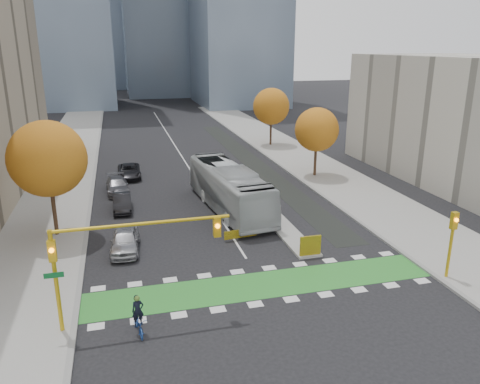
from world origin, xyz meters
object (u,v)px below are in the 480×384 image
parked_car_a (125,240)px  parked_car_d (129,171)px  parked_car_b (122,202)px  hazard_board (310,246)px  bus (229,188)px  traffic_signal_west (112,248)px  traffic_signal_east (452,235)px  parked_car_c (117,186)px  cyclist (139,321)px  tree_east_near (317,130)px  tree_east_far (271,106)px  tree_west (48,159)px

parked_car_a → parked_car_d: 18.25m
parked_car_b → parked_car_d: (0.90, 10.00, 0.00)m
parked_car_b → hazard_board: bearing=-46.6°
bus → traffic_signal_west: bearing=-127.8°
traffic_signal_east → parked_car_c: (-18.23, 21.92, -2.05)m
cyclist → tree_east_near: bearing=42.5°
tree_east_near → parked_car_a: tree_east_near is taller
tree_east_near → parked_car_d: size_ratio=1.45×
traffic_signal_east → parked_car_b: bearing=136.6°
tree_east_near → traffic_signal_east: size_ratio=1.73×
tree_east_far → bus: (-11.36, -23.66, -3.41)m
parked_car_b → parked_car_c: 5.01m
parked_car_a → parked_car_b: bearing=95.1°
bus → parked_car_c: (-8.87, 7.07, -1.15)m
tree_east_near → tree_east_far: tree_east_far is taller
tree_west → tree_east_near: tree_west is taller
parked_car_a → parked_car_d: (0.87, 18.23, -0.08)m
parked_car_b → parked_car_c: bearing=94.2°
cyclist → bus: (8.14, 15.80, 1.17)m
tree_east_near → tree_east_far: size_ratio=0.92×
traffic_signal_east → cyclist: bearing=-176.9°
parked_car_a → parked_car_c: 13.23m
cyclist → traffic_signal_west: bearing=125.9°
hazard_board → cyclist: size_ratio=0.71×
traffic_signal_east → parked_car_d: bearing=122.3°
tree_east_near → parked_car_d: (-18.50, 4.41, -4.19)m
parked_car_c → cyclist: bearing=-91.2°
tree_west → tree_east_far: size_ratio=1.08×
tree_east_far → traffic_signal_west: bearing=-117.9°
tree_west → parked_car_b: tree_west is taller
tree_east_near → parked_car_c: bearing=-178.3°
traffic_signal_west → cyclist: bearing=-45.6°
traffic_signal_east → bus: size_ratio=0.31×
tree_east_far → parked_car_b: bearing=-132.7°
tree_west → parked_car_a: (4.63, -3.81, -4.86)m
traffic_signal_west → tree_east_near: bearing=48.5°
parked_car_b → bus: bearing=-13.3°
tree_east_near → traffic_signal_west: tree_east_near is taller
hazard_board → tree_east_near: 19.93m
traffic_signal_west → parked_car_b: 17.26m
parked_car_d → traffic_signal_west: bearing=-92.9°
traffic_signal_east → parked_car_a: (-17.87, 8.70, -1.98)m
bus → parked_car_d: size_ratio=2.70×
bus → parked_car_b: (-8.53, 2.07, -1.15)m
tree_west → parked_car_c: tree_west is taller
parked_car_c → traffic_signal_east: bearing=-53.2°
parked_car_d → cyclist: bearing=-90.9°
tree_west → tree_east_near: (24.00, 10.00, -0.75)m
tree_east_near → traffic_signal_west: size_ratio=0.83×
cyclist → parked_car_d: cyclist is taller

